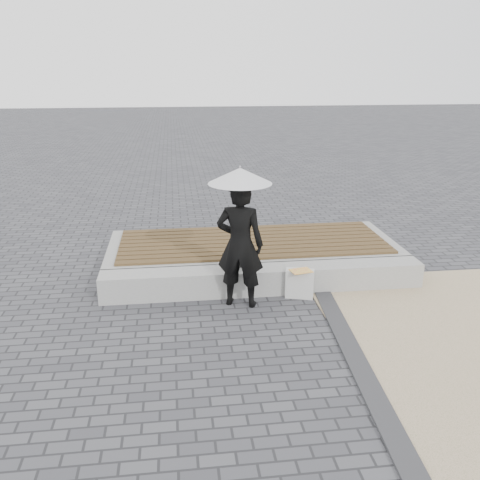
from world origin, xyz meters
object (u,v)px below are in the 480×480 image
object	(u,v)px
seating_ledge	(264,279)
canvas_tote	(300,284)
handbag	(234,260)
woman	(240,245)
parasol	(240,176)

from	to	relation	value
seating_ledge	canvas_tote	world-z (taller)	canvas_tote
handbag	canvas_tote	bearing A→B (deg)	-42.02
woman	parasol	bearing A→B (deg)	-0.00
seating_ledge	handbag	xyz separation A→B (m)	(-0.46, 0.05, 0.32)
seating_ledge	parasol	xyz separation A→B (m)	(-0.43, -0.42, 1.73)
woman	canvas_tote	world-z (taller)	woman
parasol	handbag	size ratio (longest dim) A/B	3.32
handbag	canvas_tote	size ratio (longest dim) A/B	0.77
parasol	canvas_tote	bearing A→B (deg)	8.09
seating_ledge	canvas_tote	bearing A→B (deg)	-29.82
seating_ledge	woman	world-z (taller)	woman
parasol	canvas_tote	size ratio (longest dim) A/B	2.55
seating_ledge	parasol	size ratio (longest dim) A/B	4.41
canvas_tote	seating_ledge	bearing A→B (deg)	167.10
woman	handbag	world-z (taller)	woman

